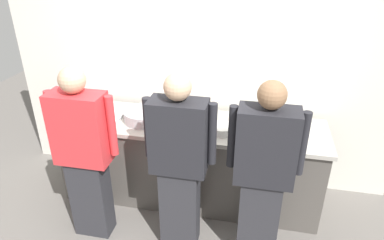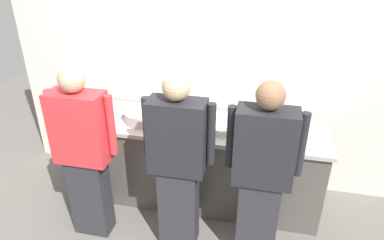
{
  "view_description": "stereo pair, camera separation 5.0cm",
  "coord_description": "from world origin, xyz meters",
  "px_view_note": "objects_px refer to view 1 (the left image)",
  "views": [
    {
      "loc": [
        0.64,
        -2.59,
        2.47
      ],
      "look_at": [
        0.03,
        0.35,
        0.95
      ],
      "focal_mm": 32.32,
      "sensor_mm": 36.0,
      "label": 1
    },
    {
      "loc": [
        0.69,
        -2.58,
        2.47
      ],
      "look_at": [
        0.03,
        0.35,
        0.95
      ],
      "focal_mm": 32.32,
      "sensor_mm": 36.0,
      "label": 2
    }
  ],
  "objects_px": {
    "chef_center": "(179,162)",
    "squeeze_bottle_primary": "(198,113)",
    "chef_far_right": "(263,172)",
    "ramekin_red_sauce": "(296,137)",
    "plate_stack_front": "(222,129)",
    "mixing_bowl_steel": "(144,116)",
    "sheet_tray": "(102,116)",
    "squeeze_bottle_spare": "(200,108)",
    "squeeze_bottle_secondary": "(181,107)",
    "plate_stack_rear": "(266,128)",
    "chef_near_left": "(84,153)",
    "ramekin_orange_sauce": "(251,136)",
    "ramekin_yellow_sauce": "(240,122)"
  },
  "relations": [
    {
      "from": "sheet_tray",
      "to": "squeeze_bottle_spare",
      "type": "bearing_deg",
      "value": 12.51
    },
    {
      "from": "chef_center",
      "to": "chef_far_right",
      "type": "bearing_deg",
      "value": -0.28
    },
    {
      "from": "plate_stack_front",
      "to": "chef_center",
      "type": "bearing_deg",
      "value": -118.49
    },
    {
      "from": "plate_stack_front",
      "to": "squeeze_bottle_spare",
      "type": "bearing_deg",
      "value": 131.52
    },
    {
      "from": "mixing_bowl_steel",
      "to": "sheet_tray",
      "type": "height_order",
      "value": "mixing_bowl_steel"
    },
    {
      "from": "chef_center",
      "to": "squeeze_bottle_primary",
      "type": "distance_m",
      "value": 0.72
    },
    {
      "from": "plate_stack_rear",
      "to": "chef_near_left",
      "type": "bearing_deg",
      "value": -156.15
    },
    {
      "from": "chef_far_right",
      "to": "ramekin_red_sauce",
      "type": "xyz_separation_m",
      "value": [
        0.28,
        0.53,
        0.06
      ]
    },
    {
      "from": "chef_near_left",
      "to": "plate_stack_front",
      "type": "distance_m",
      "value": 1.25
    },
    {
      "from": "chef_far_right",
      "to": "sheet_tray",
      "type": "relative_size",
      "value": 3.89
    },
    {
      "from": "chef_center",
      "to": "plate_stack_rear",
      "type": "relative_size",
      "value": 8.15
    },
    {
      "from": "mixing_bowl_steel",
      "to": "squeeze_bottle_spare",
      "type": "distance_m",
      "value": 0.58
    },
    {
      "from": "squeeze_bottle_primary",
      "to": "ramekin_yellow_sauce",
      "type": "xyz_separation_m",
      "value": [
        0.43,
        0.02,
        -0.07
      ]
    },
    {
      "from": "chef_center",
      "to": "ramekin_red_sauce",
      "type": "distance_m",
      "value": 1.1
    },
    {
      "from": "sheet_tray",
      "to": "squeeze_bottle_spare",
      "type": "relative_size",
      "value": 2.01
    },
    {
      "from": "sheet_tray",
      "to": "squeeze_bottle_primary",
      "type": "distance_m",
      "value": 0.99
    },
    {
      "from": "plate_stack_rear",
      "to": "ramekin_orange_sauce",
      "type": "relative_size",
      "value": 2.06
    },
    {
      "from": "squeeze_bottle_secondary",
      "to": "squeeze_bottle_spare",
      "type": "xyz_separation_m",
      "value": [
        0.2,
        -0.0,
        0.01
      ]
    },
    {
      "from": "ramekin_yellow_sauce",
      "to": "squeeze_bottle_secondary",
      "type": "bearing_deg",
      "value": 171.88
    },
    {
      "from": "plate_stack_front",
      "to": "squeeze_bottle_spare",
      "type": "xyz_separation_m",
      "value": [
        -0.26,
        0.29,
        0.06
      ]
    },
    {
      "from": "squeeze_bottle_spare",
      "to": "ramekin_red_sauce",
      "type": "distance_m",
      "value": 0.99
    },
    {
      "from": "chef_near_left",
      "to": "plate_stack_rear",
      "type": "xyz_separation_m",
      "value": [
        1.53,
        0.67,
        0.05
      ]
    },
    {
      "from": "chef_center",
      "to": "plate_stack_front",
      "type": "bearing_deg",
      "value": 61.51
    },
    {
      "from": "plate_stack_rear",
      "to": "squeeze_bottle_primary",
      "type": "relative_size",
      "value": 1.11
    },
    {
      "from": "sheet_tray",
      "to": "ramekin_red_sauce",
      "type": "height_order",
      "value": "ramekin_red_sauce"
    },
    {
      "from": "sheet_tray",
      "to": "plate_stack_rear",
      "type": "bearing_deg",
      "value": 1.16
    },
    {
      "from": "plate_stack_rear",
      "to": "ramekin_yellow_sauce",
      "type": "distance_m",
      "value": 0.27
    },
    {
      "from": "plate_stack_front",
      "to": "squeeze_bottle_primary",
      "type": "relative_size",
      "value": 1.25
    },
    {
      "from": "squeeze_bottle_primary",
      "to": "squeeze_bottle_secondary",
      "type": "xyz_separation_m",
      "value": [
        -0.19,
        0.11,
        0.0
      ]
    },
    {
      "from": "plate_stack_rear",
      "to": "sheet_tray",
      "type": "distance_m",
      "value": 1.65
    },
    {
      "from": "squeeze_bottle_primary",
      "to": "squeeze_bottle_secondary",
      "type": "bearing_deg",
      "value": 150.89
    },
    {
      "from": "chef_center",
      "to": "mixing_bowl_steel",
      "type": "height_order",
      "value": "chef_center"
    },
    {
      "from": "plate_stack_rear",
      "to": "ramekin_orange_sauce",
      "type": "bearing_deg",
      "value": -126.8
    },
    {
      "from": "chef_far_right",
      "to": "ramekin_red_sauce",
      "type": "distance_m",
      "value": 0.6
    },
    {
      "from": "squeeze_bottle_spare",
      "to": "sheet_tray",
      "type": "bearing_deg",
      "value": -167.49
    },
    {
      "from": "plate_stack_front",
      "to": "mixing_bowl_steel",
      "type": "relative_size",
      "value": 0.57
    },
    {
      "from": "plate_stack_rear",
      "to": "ramekin_red_sauce",
      "type": "relative_size",
      "value": 2.26
    },
    {
      "from": "plate_stack_rear",
      "to": "squeeze_bottle_spare",
      "type": "height_order",
      "value": "squeeze_bottle_spare"
    },
    {
      "from": "plate_stack_rear",
      "to": "ramekin_yellow_sauce",
      "type": "bearing_deg",
      "value": 157.71
    },
    {
      "from": "chef_far_right",
      "to": "ramekin_orange_sauce",
      "type": "distance_m",
      "value": 0.48
    },
    {
      "from": "chef_center",
      "to": "chef_far_right",
      "type": "xyz_separation_m",
      "value": [
        0.69,
        -0.0,
        -0.0
      ]
    },
    {
      "from": "chef_center",
      "to": "squeeze_bottle_secondary",
      "type": "relative_size",
      "value": 8.84
    },
    {
      "from": "squeeze_bottle_secondary",
      "to": "squeeze_bottle_spare",
      "type": "distance_m",
      "value": 0.2
    },
    {
      "from": "chef_far_right",
      "to": "plate_stack_rear",
      "type": "relative_size",
      "value": 8.13
    },
    {
      "from": "squeeze_bottle_spare",
      "to": "ramekin_yellow_sauce",
      "type": "xyz_separation_m",
      "value": [
        0.42,
        -0.08,
        -0.08
      ]
    },
    {
      "from": "squeeze_bottle_secondary",
      "to": "plate_stack_front",
      "type": "bearing_deg",
      "value": -32.91
    },
    {
      "from": "ramekin_red_sauce",
      "to": "mixing_bowl_steel",
      "type": "bearing_deg",
      "value": 176.83
    },
    {
      "from": "ramekin_red_sauce",
      "to": "ramekin_yellow_sauce",
      "type": "relative_size",
      "value": 0.95
    },
    {
      "from": "plate_stack_rear",
      "to": "squeeze_bottle_secondary",
      "type": "height_order",
      "value": "squeeze_bottle_secondary"
    },
    {
      "from": "squeeze_bottle_secondary",
      "to": "ramekin_orange_sauce",
      "type": "height_order",
      "value": "squeeze_bottle_secondary"
    }
  ]
}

